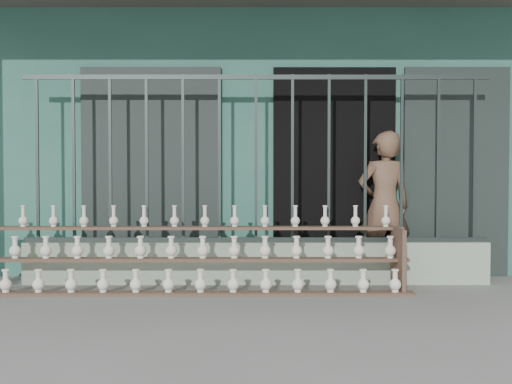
{
  "coord_description": "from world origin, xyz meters",
  "views": [
    {
      "loc": [
        -0.01,
        -5.59,
        1.23
      ],
      "look_at": [
        0.0,
        1.0,
        1.0
      ],
      "focal_mm": 45.0,
      "sensor_mm": 36.0,
      "label": 1
    }
  ],
  "objects": [
    {
      "name": "security_fence",
      "position": [
        -0.0,
        1.3,
        1.35
      ],
      "size": [
        5.0,
        0.04,
        1.8
      ],
      "color": "#283330",
      "rests_on": "parapet_wall"
    },
    {
      "name": "shelf_rack",
      "position": [
        -0.7,
        0.88,
        0.36
      ],
      "size": [
        4.5,
        0.68,
        0.85
      ],
      "color": "brown",
      "rests_on": "ground"
    },
    {
      "name": "parapet_wall",
      "position": [
        0.0,
        1.3,
        0.23
      ],
      "size": [
        5.0,
        0.2,
        0.45
      ],
      "primitive_type": "cube",
      "color": "#A3B69C",
      "rests_on": "ground"
    },
    {
      "name": "workshop_building",
      "position": [
        0.0,
        4.23,
        1.62
      ],
      "size": [
        7.4,
        6.6,
        3.21
      ],
      "color": "#326959",
      "rests_on": "ground"
    },
    {
      "name": "elderly_woman",
      "position": [
        1.44,
        1.58,
        0.83
      ],
      "size": [
        0.66,
        0.49,
        1.66
      ],
      "primitive_type": "imported",
      "rotation": [
        0.0,
        0.0,
        3.3
      ],
      "color": "brown",
      "rests_on": "ground"
    },
    {
      "name": "ground",
      "position": [
        0.0,
        0.0,
        0.0
      ],
      "size": [
        60.0,
        60.0,
        0.0
      ],
      "primitive_type": "plane",
      "color": "slate"
    }
  ]
}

